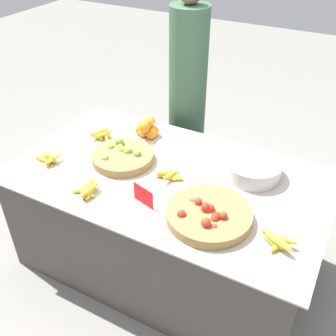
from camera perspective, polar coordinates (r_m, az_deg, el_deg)
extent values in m
plane|color=gray|center=(2.86, 0.00, -13.02)|extent=(12.00, 12.00, 0.00)
cube|color=#4C4742|center=(2.60, 0.00, -7.68)|extent=(1.81, 1.05, 0.73)
cube|color=#BCB29E|center=(2.36, 0.00, -1.11)|extent=(1.88, 1.09, 0.01)
cylinder|color=olive|center=(2.48, -6.59, 1.58)|extent=(0.39, 0.39, 0.05)
sphere|color=#89BC42|center=(2.44, -9.19, 1.36)|extent=(0.06, 0.06, 0.06)
sphere|color=#7AB238|center=(2.52, -6.90, 3.00)|extent=(0.04, 0.04, 0.04)
sphere|color=#7AB238|center=(2.48, -5.91, 2.38)|extent=(0.05, 0.05, 0.05)
sphere|color=#7AB238|center=(2.54, -8.30, 3.00)|extent=(0.05, 0.05, 0.05)
sphere|color=#6BA333|center=(2.55, -7.05, 3.77)|extent=(0.05, 0.05, 0.05)
sphere|color=#7AB238|center=(2.44, -4.50, 2.05)|extent=(0.05, 0.05, 0.05)
sphere|color=#7AB238|center=(2.47, -5.71, 2.52)|extent=(0.04, 0.04, 0.04)
sphere|color=#7AB238|center=(2.51, -6.74, 2.56)|extent=(0.05, 0.05, 0.05)
cylinder|color=olive|center=(2.05, 5.97, -6.77)|extent=(0.45, 0.45, 0.06)
sphere|color=red|center=(2.10, 3.42, -5.12)|extent=(0.05, 0.05, 0.05)
sphere|color=red|center=(1.96, 6.69, -8.65)|extent=(0.04, 0.04, 0.04)
sphere|color=red|center=(2.07, 4.40, -4.89)|extent=(0.04, 0.04, 0.04)
sphere|color=red|center=(2.01, 5.51, -7.89)|extent=(0.05, 0.05, 0.05)
sphere|color=red|center=(1.99, 6.76, -7.35)|extent=(0.04, 0.04, 0.04)
sphere|color=red|center=(2.04, 5.84, -6.35)|extent=(0.04, 0.04, 0.04)
sphere|color=red|center=(1.94, 5.54, -7.89)|extent=(0.05, 0.05, 0.05)
sphere|color=red|center=(2.00, 8.01, -6.89)|extent=(0.04, 0.04, 0.04)
sphere|color=red|center=(2.00, 7.08, -6.90)|extent=(0.04, 0.04, 0.04)
sphere|color=red|center=(2.08, 4.96, -5.97)|extent=(0.05, 0.05, 0.05)
sphere|color=red|center=(2.00, 1.98, -6.79)|extent=(0.05, 0.05, 0.05)
sphere|color=red|center=(2.03, 5.49, -5.70)|extent=(0.05, 0.05, 0.05)
sphere|color=red|center=(2.03, 6.19, -5.86)|extent=(0.04, 0.04, 0.04)
sphere|color=red|center=(1.99, 6.91, -7.11)|extent=(0.05, 0.05, 0.05)
sphere|color=red|center=(2.04, 9.76, -7.54)|extent=(0.05, 0.05, 0.05)
sphere|color=orange|center=(2.72, -2.37, 5.42)|extent=(0.08, 0.08, 0.08)
sphere|color=orange|center=(2.69, -2.47, 4.93)|extent=(0.07, 0.07, 0.07)
sphere|color=orange|center=(2.72, -2.09, 5.36)|extent=(0.08, 0.08, 0.08)
sphere|color=orange|center=(2.72, -3.62, 5.24)|extent=(0.07, 0.07, 0.07)
sphere|color=orange|center=(2.77, -2.73, 5.92)|extent=(0.08, 0.08, 0.08)
sphere|color=orange|center=(2.75, -4.04, 5.65)|extent=(0.07, 0.07, 0.07)
sphere|color=orange|center=(2.66, -3.52, 5.97)|extent=(0.08, 0.08, 0.08)
sphere|color=orange|center=(2.71, -2.73, 6.72)|extent=(0.08, 0.08, 0.08)
cylinder|color=#B7B7BF|center=(2.38, 12.18, -0.06)|extent=(0.34, 0.34, 0.10)
cube|color=red|center=(2.12, -3.61, -4.03)|extent=(0.14, 0.04, 0.11)
ellipsoid|color=gold|center=(1.98, 15.74, -10.72)|extent=(0.07, 0.13, 0.03)
ellipsoid|color=gold|center=(1.99, 15.04, -10.29)|extent=(0.12, 0.08, 0.03)
ellipsoid|color=gold|center=(2.02, 15.05, -9.43)|extent=(0.15, 0.07, 0.03)
ellipsoid|color=gold|center=(1.98, 16.35, -9.91)|extent=(0.14, 0.04, 0.03)
ellipsoid|color=gold|center=(1.95, 15.78, -10.23)|extent=(0.15, 0.09, 0.04)
ellipsoid|color=gold|center=(2.74, -8.96, 4.64)|extent=(0.10, 0.12, 0.03)
ellipsoid|color=gold|center=(2.74, -9.49, 4.62)|extent=(0.12, 0.09, 0.03)
ellipsoid|color=gold|center=(2.76, -10.41, 4.66)|extent=(0.15, 0.07, 0.03)
ellipsoid|color=gold|center=(2.78, -9.21, 5.10)|extent=(0.05, 0.12, 0.04)
ellipsoid|color=gold|center=(2.72, -9.34, 4.82)|extent=(0.09, 0.14, 0.03)
ellipsoid|color=gold|center=(2.74, -10.00, 5.13)|extent=(0.09, 0.14, 0.03)
ellipsoid|color=gold|center=(2.25, -12.13, -3.32)|extent=(0.10, 0.13, 0.04)
ellipsoid|color=gold|center=(2.24, -11.16, -3.55)|extent=(0.06, 0.14, 0.03)
ellipsoid|color=gold|center=(2.25, -11.58, -3.35)|extent=(0.05, 0.12, 0.03)
ellipsoid|color=gold|center=(2.24, -11.79, -3.59)|extent=(0.12, 0.04, 0.03)
ellipsoid|color=gold|center=(2.28, -12.23, -3.02)|extent=(0.10, 0.12, 0.03)
ellipsoid|color=gold|center=(2.24, -11.59, -2.61)|extent=(0.04, 0.14, 0.03)
ellipsoid|color=gold|center=(2.22, -11.28, -3.09)|extent=(0.04, 0.15, 0.03)
ellipsoid|color=gold|center=(2.57, -16.89, 1.21)|extent=(0.11, 0.15, 0.03)
ellipsoid|color=gold|center=(2.58, -16.91, 1.23)|extent=(0.14, 0.04, 0.03)
ellipsoid|color=gold|center=(2.59, -17.73, 1.27)|extent=(0.14, 0.04, 0.03)
ellipsoid|color=gold|center=(2.55, -16.84, 1.71)|extent=(0.12, 0.05, 0.04)
ellipsoid|color=gold|center=(2.54, -16.36, 1.24)|extent=(0.05, 0.14, 0.03)
ellipsoid|color=gold|center=(2.31, 0.23, -1.38)|extent=(0.14, 0.05, 0.03)
ellipsoid|color=gold|center=(2.32, 1.08, -1.12)|extent=(0.12, 0.05, 0.03)
ellipsoid|color=gold|center=(2.33, -0.13, -1.01)|extent=(0.13, 0.04, 0.04)
ellipsoid|color=gold|center=(2.33, -0.02, -1.10)|extent=(0.13, 0.07, 0.03)
ellipsoid|color=gold|center=(2.34, -0.48, -0.82)|extent=(0.10, 0.11, 0.03)
ellipsoid|color=gold|center=(2.30, 0.41, -0.94)|extent=(0.06, 0.13, 0.03)
ellipsoid|color=gold|center=(2.31, -0.01, -0.67)|extent=(0.13, 0.09, 0.03)
cylinder|color=#385B42|center=(3.06, 2.77, 8.58)|extent=(0.28, 0.28, 1.52)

